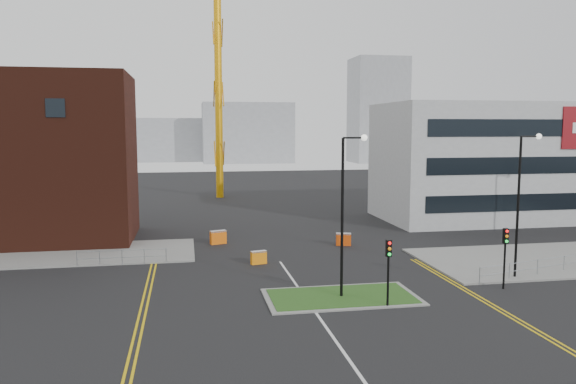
% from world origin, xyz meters
% --- Properties ---
extents(ground, '(200.00, 200.00, 0.00)m').
position_xyz_m(ground, '(0.00, 0.00, 0.00)').
color(ground, black).
rests_on(ground, ground).
extents(pavement_left, '(28.00, 8.00, 0.12)m').
position_xyz_m(pavement_left, '(-20.00, 22.00, 0.06)').
color(pavement_left, slate).
rests_on(pavement_left, ground).
extents(island_kerb, '(8.60, 4.60, 0.08)m').
position_xyz_m(island_kerb, '(2.00, 8.00, 0.04)').
color(island_kerb, slate).
rests_on(island_kerb, ground).
extents(grass_island, '(8.00, 4.00, 0.12)m').
position_xyz_m(grass_island, '(2.00, 8.00, 0.06)').
color(grass_island, '#284A18').
rests_on(grass_island, ground).
extents(office_block, '(25.00, 12.20, 12.00)m').
position_xyz_m(office_block, '(26.01, 31.97, 6.00)').
color(office_block, '#A1A3A5').
rests_on(office_block, ground).
extents(tower_crane, '(52.26, 10.87, 37.45)m').
position_xyz_m(tower_crane, '(3.75, 53.91, 25.88)').
color(tower_crane, '#EFA20E').
rests_on(tower_crane, ground).
extents(streetlamp_island, '(1.46, 0.36, 9.18)m').
position_xyz_m(streetlamp_island, '(2.22, 8.00, 5.41)').
color(streetlamp_island, black).
rests_on(streetlamp_island, ground).
extents(streetlamp_right_near, '(1.46, 0.36, 9.18)m').
position_xyz_m(streetlamp_right_near, '(14.22, 10.00, 5.41)').
color(streetlamp_right_near, black).
rests_on(streetlamp_right_near, ground).
extents(traffic_light_island, '(0.28, 0.33, 3.65)m').
position_xyz_m(traffic_light_island, '(4.00, 5.98, 2.57)').
color(traffic_light_island, black).
rests_on(traffic_light_island, ground).
extents(traffic_light_right, '(0.28, 0.33, 3.65)m').
position_xyz_m(traffic_light_right, '(12.00, 7.98, 2.57)').
color(traffic_light_right, black).
rests_on(traffic_light_right, ground).
extents(railing_left, '(6.05, 0.05, 1.10)m').
position_xyz_m(railing_left, '(-11.00, 18.00, 0.74)').
color(railing_left, gray).
rests_on(railing_left, ground).
extents(centre_line, '(0.15, 30.00, 0.01)m').
position_xyz_m(centre_line, '(0.00, 2.00, 0.01)').
color(centre_line, silver).
rests_on(centre_line, ground).
extents(yellow_left_a, '(0.12, 24.00, 0.01)m').
position_xyz_m(yellow_left_a, '(-9.00, 10.00, 0.01)').
color(yellow_left_a, gold).
rests_on(yellow_left_a, ground).
extents(yellow_left_b, '(0.12, 24.00, 0.01)m').
position_xyz_m(yellow_left_b, '(-8.70, 10.00, 0.01)').
color(yellow_left_b, gold).
rests_on(yellow_left_b, ground).
extents(yellow_right_a, '(0.12, 20.00, 0.01)m').
position_xyz_m(yellow_right_a, '(9.50, 6.00, 0.01)').
color(yellow_right_a, gold).
rests_on(yellow_right_a, ground).
extents(yellow_right_b, '(0.12, 20.00, 0.01)m').
position_xyz_m(yellow_right_b, '(9.80, 6.00, 0.01)').
color(yellow_right_b, gold).
rests_on(yellow_right_b, ground).
extents(skyline_a, '(18.00, 12.00, 22.00)m').
position_xyz_m(skyline_a, '(-40.00, 120.00, 11.00)').
color(skyline_a, gray).
rests_on(skyline_a, ground).
extents(skyline_b, '(24.00, 12.00, 16.00)m').
position_xyz_m(skyline_b, '(10.00, 130.00, 8.00)').
color(skyline_b, gray).
rests_on(skyline_b, ground).
extents(skyline_c, '(14.00, 12.00, 28.00)m').
position_xyz_m(skyline_c, '(45.00, 125.00, 14.00)').
color(skyline_c, gray).
rests_on(skyline_c, ground).
extents(skyline_d, '(30.00, 12.00, 12.00)m').
position_xyz_m(skyline_d, '(-8.00, 140.00, 6.00)').
color(skyline_d, gray).
rests_on(skyline_d, ground).
extents(barrier_left, '(1.16, 0.62, 0.93)m').
position_xyz_m(barrier_left, '(-1.59, 16.65, 0.51)').
color(barrier_left, orange).
rests_on(barrier_left, ground).
extents(barrier_mid, '(1.39, 0.82, 1.11)m').
position_xyz_m(barrier_mid, '(-4.00, 24.00, 0.60)').
color(barrier_mid, orange).
rests_on(barrier_mid, ground).
extents(barrier_right, '(1.27, 0.70, 1.01)m').
position_xyz_m(barrier_right, '(6.00, 21.58, 0.55)').
color(barrier_right, '#D4440B').
rests_on(barrier_right, ground).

